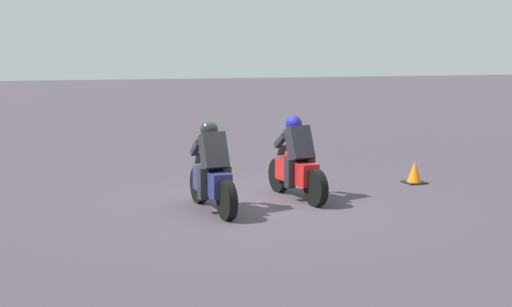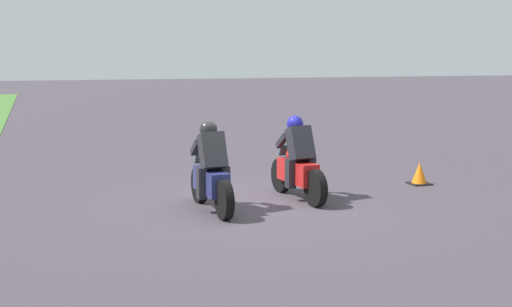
# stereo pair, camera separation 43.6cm
# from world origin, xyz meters

# --- Properties ---
(ground_plane) EXTENTS (120.00, 120.00, 0.00)m
(ground_plane) POSITION_xyz_m (0.00, 0.00, 0.00)
(ground_plane) COLOR #433A44
(rider_lane_a) EXTENTS (2.04, 0.56, 1.51)m
(rider_lane_a) POSITION_xyz_m (0.20, -0.92, 0.62)
(rider_lane_a) COLOR black
(rider_lane_a) RESTS_ON ground_plane
(rider_lane_b) EXTENTS (2.04, 0.55, 1.51)m
(rider_lane_b) POSITION_xyz_m (-0.25, 0.80, 0.62)
(rider_lane_b) COLOR black
(rider_lane_b) RESTS_ON ground_plane
(traffic_cone) EXTENTS (0.40, 0.40, 0.45)m
(traffic_cone) POSITION_xyz_m (0.80, -3.76, 0.21)
(traffic_cone) COLOR black
(traffic_cone) RESTS_ON ground_plane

